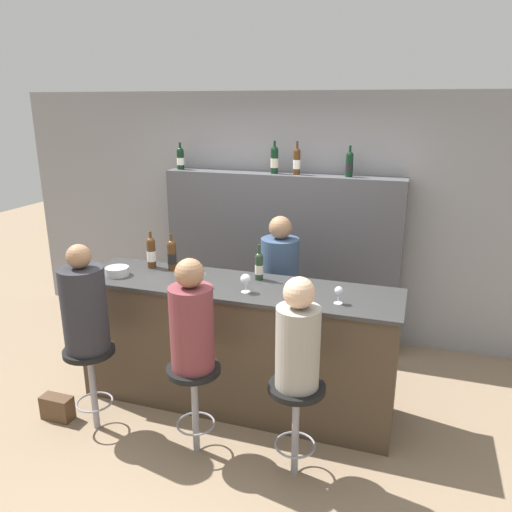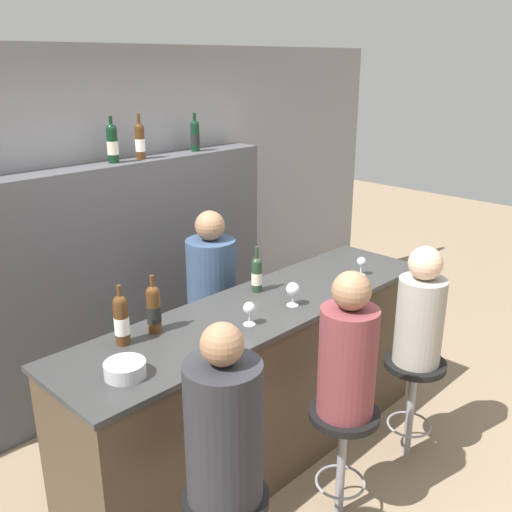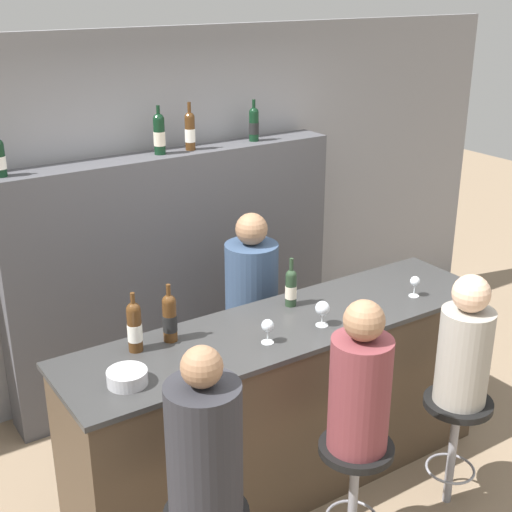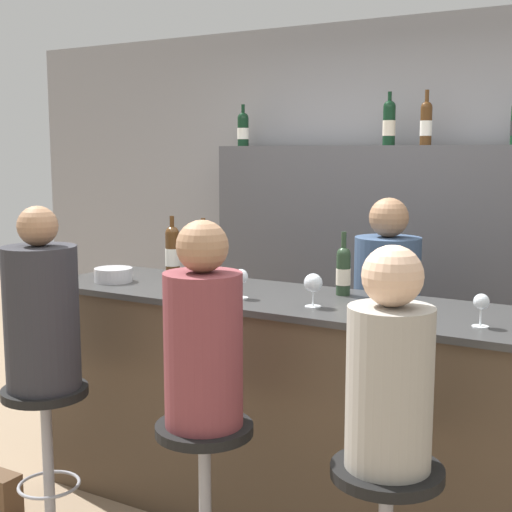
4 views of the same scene
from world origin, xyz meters
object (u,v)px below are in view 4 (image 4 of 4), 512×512
(wine_bottle_counter_1, at_px, (203,254))
(guest_seated_left, at_px, (41,311))
(wine_bottle_backbar_1, at_px, (389,123))
(metal_bowl, at_px, (113,275))
(wine_bottle_backbar_0, at_px, (243,129))
(wine_glass_1, at_px, (313,284))
(bar_stool_right, at_px, (386,508))
(wine_bottle_counter_2, at_px, (343,270))
(guest_seated_right, at_px, (390,371))
(wine_bottle_counter_0, at_px, (172,251))
(bar_stool_middle, at_px, (205,460))
(bartender, at_px, (385,351))
(bar_stool_left, at_px, (46,419))
(wine_glass_2, at_px, (481,303))
(wine_glass_0, at_px, (241,278))
(wine_bottle_backbar_2, at_px, (426,123))
(guest_seated_middle, at_px, (203,337))

(wine_bottle_counter_1, relative_size, guest_seated_left, 0.40)
(wine_bottle_backbar_1, xyz_separation_m, metal_bowl, (-0.94, -1.48, -0.81))
(wine_bottle_counter_1, relative_size, wine_bottle_backbar_0, 1.15)
(wine_glass_1, xyz_separation_m, bar_stool_right, (0.55, -0.55, -0.64))
(metal_bowl, xyz_separation_m, bar_stool_right, (1.71, -0.58, -0.57))
(wine_bottle_counter_1, bearing_deg, bar_stool_right, -32.81)
(wine_bottle_counter_1, bearing_deg, wine_bottle_counter_2, 0.00)
(guest_seated_right, bearing_deg, bar_stool_right, 153.43)
(wine_bottle_counter_0, relative_size, wine_bottle_counter_1, 1.01)
(bar_stool_middle, bearing_deg, bartender, 79.62)
(wine_bottle_backbar_1, height_order, bar_stool_left, wine_bottle_backbar_1)
(bartender, bearing_deg, bar_stool_right, -69.67)
(wine_bottle_counter_1, relative_size, bar_stool_right, 0.47)
(bar_stool_left, bearing_deg, wine_glass_2, 17.23)
(wine_glass_0, relative_size, wine_glass_1, 0.92)
(bartender, bearing_deg, wine_bottle_counter_2, -94.80)
(guest_seated_right, bearing_deg, bar_stool_middle, 180.00)
(wine_bottle_backbar_2, bearing_deg, wine_bottle_backbar_1, -180.00)
(wine_bottle_counter_2, distance_m, guest_seated_middle, 0.90)
(wine_glass_1, relative_size, bartender, 0.10)
(guest_seated_right, bearing_deg, metal_bowl, 161.24)
(guest_seated_middle, xyz_separation_m, bar_stool_right, (0.75, 0.00, -0.50))
(metal_bowl, height_order, bar_stool_right, metal_bowl)
(bar_stool_middle, bearing_deg, wine_glass_0, 107.03)
(bartender, bearing_deg, wine_glass_2, -50.20)
(wine_bottle_counter_2, relative_size, bar_stool_middle, 0.43)
(wine_bottle_backbar_2, bearing_deg, wine_glass_0, -104.11)
(wine_glass_1, bearing_deg, bar_stool_left, -152.65)
(wine_bottle_counter_1, height_order, wine_glass_0, wine_bottle_counter_1)
(wine_bottle_backbar_1, bearing_deg, wine_glass_2, -58.27)
(wine_bottle_counter_1, bearing_deg, guest_seated_left, -108.14)
(wine_bottle_counter_2, relative_size, guest_seated_left, 0.36)
(bar_stool_left, distance_m, bartender, 1.76)
(wine_bottle_counter_0, xyz_separation_m, metal_bowl, (-0.17, -0.28, -0.10))
(wine_bottle_counter_0, height_order, wine_bottle_backbar_0, wine_bottle_backbar_0)
(wine_glass_1, height_order, bar_stool_left, wine_glass_1)
(wine_bottle_backbar_0, distance_m, bar_stool_right, 3.07)
(bartender, bearing_deg, metal_bowl, -147.52)
(wine_glass_2, bearing_deg, bar_stool_left, -162.77)
(wine_bottle_counter_2, height_order, wine_bottle_backbar_2, wine_bottle_backbar_2)
(wine_bottle_counter_0, xyz_separation_m, wine_bottle_counter_2, (1.00, -0.00, -0.02))
(bar_stool_middle, xyz_separation_m, bar_stool_right, (0.75, 0.00, 0.00))
(wine_bottle_counter_2, bearing_deg, bar_stool_left, -141.34)
(wine_bottle_counter_0, height_order, wine_bottle_counter_1, wine_bottle_counter_0)
(bartender, bearing_deg, wine_bottle_backbar_2, 92.99)
(guest_seated_left, xyz_separation_m, guest_seated_right, (1.62, -0.00, -0.02))
(wine_glass_1, xyz_separation_m, wine_glass_2, (0.72, 0.00, -0.01))
(bar_stool_right, bearing_deg, wine_bottle_counter_0, 150.74)
(metal_bowl, height_order, guest_seated_right, guest_seated_right)
(wine_bottle_backbar_0, bearing_deg, guest_seated_left, -84.41)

